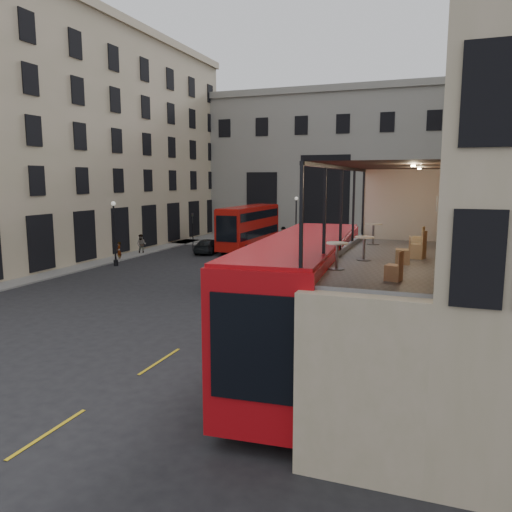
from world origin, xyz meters
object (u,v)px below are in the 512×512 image
(traffic_light_near, at_px, (277,258))
(street_lamp_b, at_px, (296,225))
(bicycle, at_px, (233,283))
(pedestrian_d, at_px, (421,241))
(car_a, at_px, (219,280))
(pedestrian_e, at_px, (119,251))
(car_b, at_px, (273,247))
(cyclist, at_px, (232,272))
(traffic_light_far, at_px, (193,227))
(bus_far, at_px, (249,225))
(bus_near, at_px, (303,297))
(cafe_table_near, at_px, (337,252))
(cafe_chair_b, at_px, (403,256))
(cafe_chair_a, at_px, (394,272))
(pedestrian_b, at_px, (283,234))
(street_lamp_a, at_px, (115,237))
(cafe_chair_d, at_px, (418,241))
(car_c, at_px, (209,246))
(pedestrian_a, at_px, (141,244))
(cafe_table_far, at_px, (373,231))
(pedestrian_c, at_px, (356,239))
(cafe_table_mid, at_px, (364,245))
(cafe_chair_c, at_px, (418,250))

(traffic_light_near, relative_size, street_lamp_b, 0.71)
(bicycle, relative_size, pedestrian_d, 0.97)
(car_a, height_order, pedestrian_e, pedestrian_e)
(car_b, relative_size, cyclist, 2.34)
(street_lamp_b, bearing_deg, cyclist, -87.47)
(traffic_light_far, bearing_deg, cyclist, -53.31)
(pedestrian_e, bearing_deg, bus_far, 122.31)
(bus_near, bearing_deg, bus_far, 114.40)
(bicycle, height_order, cafe_table_near, cafe_table_near)
(street_lamp_b, height_order, cafe_chair_b, cafe_chair_b)
(cafe_table_near, bearing_deg, cafe_chair_a, -33.39)
(pedestrian_b, bearing_deg, street_lamp_a, -151.96)
(bus_near, distance_m, cafe_table_near, 4.75)
(pedestrian_e, bearing_deg, cafe_chair_d, 35.98)
(bicycle, height_order, cafe_chair_b, cafe_chair_b)
(bus_far, xyz_separation_m, car_b, (3.21, -1.88, -1.84))
(car_a, distance_m, car_c, 16.46)
(car_c, bearing_deg, bus_far, -133.00)
(pedestrian_d, distance_m, cafe_table_near, 40.02)
(car_c, height_order, pedestrian_b, pedestrian_b)
(pedestrian_a, height_order, cafe_table_far, cafe_table_far)
(pedestrian_d, bearing_deg, car_a, 102.49)
(traffic_light_far, relative_size, cafe_table_near, 5.02)
(cafe_table_far, xyz_separation_m, cafe_chair_b, (1.42, -4.34, -0.28))
(street_lamp_a, xyz_separation_m, car_c, (4.09, 9.26, -1.71))
(bicycle, xyz_separation_m, cafe_table_far, (9.93, -9.54, 4.67))
(cafe_chair_a, bearing_deg, pedestrian_c, 100.09)
(pedestrian_e, distance_m, cafe_table_mid, 32.66)
(bus_near, bearing_deg, pedestrian_b, 108.12)
(cafe_table_near, relative_size, cafe_table_far, 0.94)
(bus_far, relative_size, pedestrian_a, 5.75)
(cyclist, xyz_separation_m, cafe_table_far, (10.82, -11.56, 4.31))
(cafe_chair_a, relative_size, cafe_chair_b, 0.90)
(pedestrian_d, bearing_deg, bus_near, 123.37)
(cyclist, distance_m, pedestrian_e, 14.48)
(cafe_table_near, height_order, cafe_table_mid, cafe_table_near)
(cyclist, relative_size, pedestrian_e, 1.01)
(cafe_chair_b, bearing_deg, cyclist, 127.58)
(bicycle, bearing_deg, pedestrian_d, -21.30)
(car_c, height_order, pedestrian_c, pedestrian_c)
(bicycle, bearing_deg, pedestrian_b, 12.11)
(pedestrian_c, bearing_deg, traffic_light_far, -7.27)
(cafe_table_mid, bearing_deg, cafe_table_near, -104.53)
(cyclist, height_order, cafe_chair_c, cafe_chair_c)
(street_lamp_b, bearing_deg, pedestrian_a, -141.76)
(car_c, xyz_separation_m, cafe_chair_c, (20.36, -27.11, 4.18))
(bicycle, xyz_separation_m, cyclist, (-0.89, 2.02, 0.36))
(car_b, distance_m, cafe_chair_b, 33.68)
(car_b, relative_size, cafe_chair_b, 4.64)
(pedestrian_a, bearing_deg, cafe_chair_d, -53.20)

